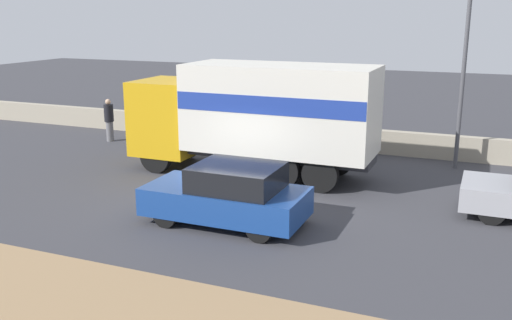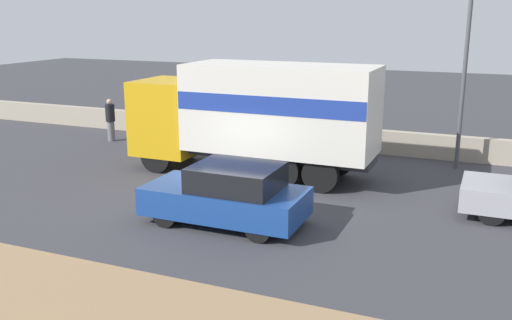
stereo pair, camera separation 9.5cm
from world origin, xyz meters
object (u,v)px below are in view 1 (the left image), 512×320
object	(u,v)px
box_truck	(257,112)
street_lamp	(467,37)
car_hatchback	(229,195)
pedestrian	(109,119)

from	to	relation	value
box_truck	street_lamp	bearing A→B (deg)	-150.48
street_lamp	car_hatchback	size ratio (longest dim) A/B	1.90
street_lamp	box_truck	bearing A→B (deg)	-150.48
pedestrian	box_truck	bearing A→B (deg)	-17.36
pedestrian	car_hatchback	bearing A→B (deg)	-38.21
car_hatchback	box_truck	bearing A→B (deg)	-76.85
car_hatchback	pedestrian	xyz separation A→B (m)	(-8.52, 6.71, 0.15)
street_lamp	pedestrian	size ratio (longest dim) A/B	4.38
box_truck	car_hatchback	xyz separation A→B (m)	(1.02, -4.36, -1.32)
box_truck	pedestrian	xyz separation A→B (m)	(-7.51, 2.35, -1.17)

